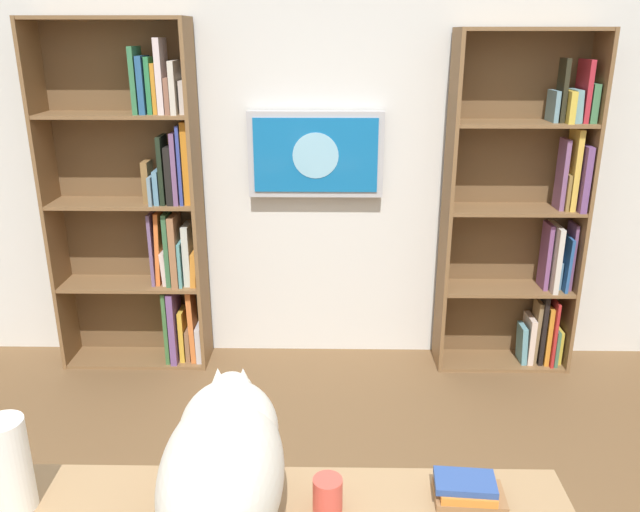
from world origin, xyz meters
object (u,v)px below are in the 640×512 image
(bookshelf_right, at_px, (146,207))
(cat, at_px, (224,462))
(bookshelf_left, at_px, (528,217))
(wall_mounted_tv, at_px, (316,155))
(desk_book_stack, at_px, (467,490))
(paper_towel_roll, at_px, (9,465))
(coffee_mug, at_px, (328,494))

(bookshelf_right, distance_m, cat, 2.43)
(bookshelf_left, distance_m, wall_mounted_tv, 1.31)
(cat, distance_m, desk_book_stack, 0.67)
(desk_book_stack, bearing_deg, cat, 8.36)
(bookshelf_right, distance_m, paper_towel_roll, 2.26)
(bookshelf_left, distance_m, bookshelf_right, 2.26)
(bookshelf_right, height_order, desk_book_stack, bookshelf_right)
(paper_towel_roll, bearing_deg, bookshelf_right, -83.72)
(bookshelf_right, bearing_deg, coffee_mug, 115.93)
(bookshelf_right, distance_m, desk_book_stack, 2.65)
(bookshelf_right, bearing_deg, desk_book_stack, 123.83)
(bookshelf_right, relative_size, paper_towel_roll, 7.66)
(wall_mounted_tv, distance_m, desk_book_stack, 2.38)
(bookshelf_left, height_order, wall_mounted_tv, bookshelf_left)
(bookshelf_left, distance_m, desk_book_stack, 2.34)
(bookshelf_right, xyz_separation_m, paper_towel_roll, (-0.25, 2.24, -0.10))
(bookshelf_left, xyz_separation_m, coffee_mug, (1.17, 2.24, -0.14))
(paper_towel_roll, relative_size, desk_book_stack, 1.36)
(desk_book_stack, bearing_deg, coffee_mug, 6.42)
(paper_towel_roll, bearing_deg, coffee_mug, -179.71)
(cat, xyz_separation_m, coffee_mug, (-0.26, -0.05, -0.14))
(bookshelf_left, bearing_deg, cat, 57.92)
(bookshelf_right, xyz_separation_m, coffee_mug, (-1.09, 2.23, -0.19))
(wall_mounted_tv, bearing_deg, desk_book_stack, 101.55)
(cat, height_order, paper_towel_roll, cat)
(paper_towel_roll, height_order, coffee_mug, paper_towel_roll)
(wall_mounted_tv, xyz_separation_m, paper_towel_roll, (0.76, 2.32, -0.41))
(bookshelf_left, distance_m, paper_towel_roll, 3.01)
(wall_mounted_tv, distance_m, cat, 2.40)
(bookshelf_right, relative_size, desk_book_stack, 10.39)
(bookshelf_left, height_order, paper_towel_roll, bookshelf_left)
(paper_towel_roll, bearing_deg, cat, 175.34)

